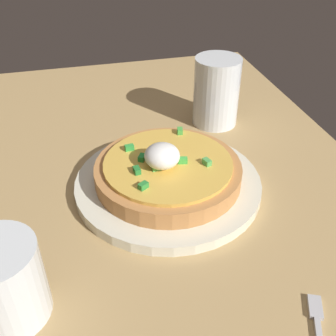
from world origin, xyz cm
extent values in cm
cube|color=tan|center=(0.00, 0.00, 1.43)|extent=(102.32, 66.57, 2.85)
cylinder|color=silver|center=(0.69, -1.94, 3.64)|extent=(26.81, 26.81, 1.57)
cylinder|color=#BD7E45|center=(0.69, -1.94, 5.69)|extent=(20.89, 20.89, 2.53)
cylinder|color=gold|center=(0.69, -1.94, 7.22)|extent=(18.24, 18.24, 0.53)
ellipsoid|color=white|center=(0.24, -0.94, 9.12)|extent=(4.89, 4.89, 3.28)
cube|color=#2D8837|center=(-4.26, 2.57, 7.88)|extent=(1.35, 1.51, 0.80)
cube|color=green|center=(0.49, -3.89, 7.88)|extent=(1.04, 1.42, 0.80)
cube|color=green|center=(5.04, 2.77, 7.88)|extent=(0.93, 1.36, 0.80)
cube|color=green|center=(2.01, 0.21, 7.88)|extent=(1.36, 1.51, 0.80)
cube|color=green|center=(7.84, -5.67, 7.88)|extent=(1.42, 1.05, 0.80)
cube|color=#4EAD4D|center=(-0.73, 0.46, 7.88)|extent=(0.87, 1.33, 0.80)
cube|color=#238636|center=(2.05, 1.49, 7.88)|extent=(1.51, 1.33, 0.80)
cube|color=#267F33|center=(-0.75, 2.74, 7.88)|extent=(1.38, 0.97, 0.80)
cube|color=#4FA850|center=(-1.19, -7.02, 7.88)|extent=(1.47, 1.16, 0.80)
cylinder|color=silver|center=(-15.46, 19.02, 7.41)|extent=(8.37, 8.37, 9.12)
cylinder|color=beige|center=(-15.46, 19.02, 6.55)|extent=(7.37, 7.37, 6.60)
cylinder|color=silver|center=(17.68, -15.08, 8.96)|extent=(8.10, 8.10, 12.21)
cylinder|color=#C28921|center=(17.68, -15.08, 6.55)|extent=(7.13, 7.13, 6.60)
cube|color=#B7B7BC|center=(-23.00, -11.98, 3.10)|extent=(3.13, 2.43, 0.50)
camera|label=1|loc=(-44.55, 9.46, 40.03)|focal=43.45mm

